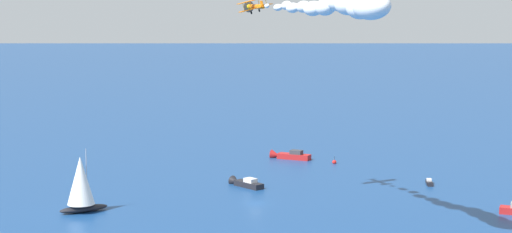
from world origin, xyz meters
TOP-DOWN VIEW (x-y plane):
  - ground_plane at (0.00, 0.00)m, footprint 2000.00×2000.00m
  - sailboat_far_port at (-33.05, 11.23)m, footprint 9.71×5.40m
  - motorboat_inshore at (33.94, 39.15)m, footprint 8.42×10.63m
  - motorboat_offshore at (6.36, 15.30)m, footprint 4.13×9.70m
  - motorboat_mid_cluster at (43.05, -4.84)m, footprint 4.19×4.88m
  - marker_buoy at (40.14, 27.21)m, footprint 1.10×1.10m
  - biplane_lead at (-0.01, 0.29)m, footprint 7.50×6.86m
  - smoke_trail_lead at (-3.30, -33.73)m, footprint 8.22×41.29m

SIDE VIEW (x-z plane):
  - ground_plane at x=0.00m, z-range 0.00..0.00m
  - marker_buoy at x=40.14m, z-range -0.66..1.44m
  - motorboat_mid_cluster at x=43.05m, z-range -0.34..1.15m
  - motorboat_offshore at x=6.36m, z-range -0.63..2.10m
  - motorboat_inshore at x=33.94m, z-range -0.73..2.44m
  - sailboat_far_port at x=-33.05m, z-range -0.54..11.93m
  - smoke_trail_lead at x=-3.30m, z-range 37.25..42.41m
  - biplane_lead at x=-0.01m, z-range 38.19..41.90m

